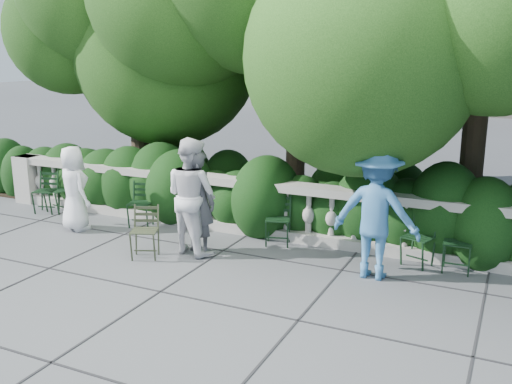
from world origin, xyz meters
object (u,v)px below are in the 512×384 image
at_px(chair_weathered, 144,261).
at_px(chair_b, 44,214).
at_px(chair_c, 139,229).
at_px(person_woman_grey, 199,201).
at_px(chair_d, 455,275).
at_px(chair_e, 277,247).
at_px(person_businessman, 74,188).
at_px(chair_a, 53,213).
at_px(person_older_blue, 376,212).
at_px(person_casual_man, 192,196).
at_px(chair_f, 412,268).

bearing_deg(chair_weathered, chair_b, 135.49).
xyz_separation_m(chair_c, person_woman_grey, (1.64, -0.57, 0.84)).
height_order(chair_d, chair_e, same).
distance_m(chair_b, person_businessman, 1.56).
height_order(chair_b, chair_c, same).
bearing_deg(chair_a, chair_e, 8.28).
distance_m(chair_a, chair_b, 0.18).
bearing_deg(person_older_blue, person_businessman, 2.69).
distance_m(person_businessman, person_woman_grey, 2.65).
distance_m(chair_weathered, person_older_blue, 3.63).
bearing_deg(chair_weathered, chair_a, 132.66).
xyz_separation_m(chair_d, person_woman_grey, (-3.89, -0.70, 0.84)).
xyz_separation_m(chair_e, person_casual_man, (-1.16, -0.75, 0.94)).
relative_size(chair_c, person_older_blue, 0.43).
distance_m(chair_a, person_older_blue, 6.72).
xyz_separation_m(chair_c, person_older_blue, (4.46, -0.41, 0.97)).
bearing_deg(chair_b, chair_d, -15.47).
height_order(chair_e, chair_f, same).
bearing_deg(chair_a, chair_b, -120.51).
xyz_separation_m(chair_weathered, person_businessman, (-2.08, 0.82, 0.77)).
height_order(chair_d, chair_weathered, same).
xyz_separation_m(chair_c, chair_e, (2.71, 0.13, 0.00)).
bearing_deg(chair_weathered, chair_e, 18.18).
relative_size(person_businessman, person_casual_man, 0.82).
bearing_deg(chair_d, chair_b, 178.71).
distance_m(chair_d, person_businessman, 6.61).
height_order(chair_b, chair_f, same).
relative_size(chair_weathered, person_older_blue, 0.43).
bearing_deg(chair_e, chair_a, 164.29).
xyz_separation_m(chair_d, person_businessman, (-6.54, -0.63, 0.77)).
xyz_separation_m(person_businessman, person_older_blue, (5.46, 0.09, 0.20)).
xyz_separation_m(chair_d, person_casual_man, (-3.98, -0.75, 0.94)).
height_order(chair_weathered, person_woman_grey, person_woman_grey).
bearing_deg(person_casual_man, chair_e, -130.21).
bearing_deg(person_woman_grey, chair_d, -157.82).
distance_m(chair_c, person_casual_man, 1.91).
relative_size(chair_b, chair_d, 1.00).
xyz_separation_m(chair_d, person_older_blue, (-1.07, -0.54, 0.97)).
bearing_deg(chair_d, chair_weathered, -164.47).
bearing_deg(person_older_blue, chair_e, -15.50).
height_order(chair_e, person_casual_man, person_casual_man).
bearing_deg(chair_c, chair_d, -15.04).
height_order(chair_d, person_casual_man, person_casual_man).
relative_size(chair_c, person_woman_grey, 0.50).
bearing_deg(person_older_blue, person_casual_man, 5.86).
distance_m(person_woman_grey, person_casual_man, 0.15).
height_order(chair_weathered, person_older_blue, person_older_blue).
bearing_deg(chair_d, chair_e, 177.38).
bearing_deg(chair_a, person_older_blue, 3.49).
bearing_deg(chair_c, chair_weathered, -67.28).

